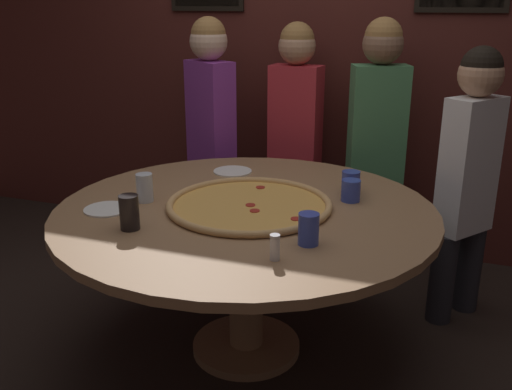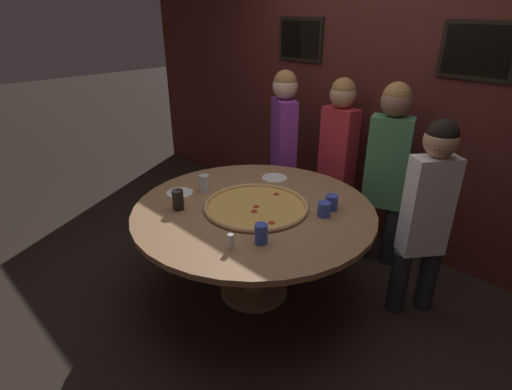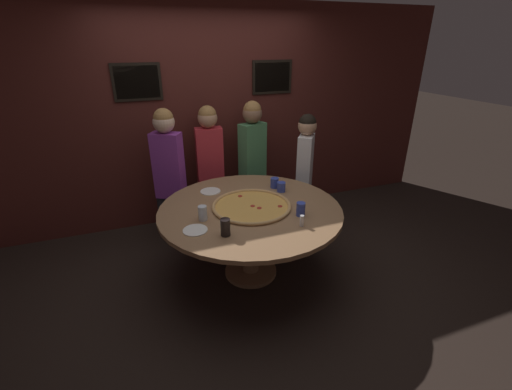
% 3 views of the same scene
% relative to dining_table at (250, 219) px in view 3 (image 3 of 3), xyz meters
% --- Properties ---
extents(ground_plane, '(24.00, 24.00, 0.00)m').
position_rel_dining_table_xyz_m(ground_plane, '(0.00, 0.00, -0.62)').
color(ground_plane, black).
extents(back_wall, '(6.40, 0.08, 2.60)m').
position_rel_dining_table_xyz_m(back_wall, '(0.00, 1.45, 0.68)').
color(back_wall, '#4C1E19').
rests_on(back_wall, ground_plane).
extents(dining_table, '(1.71, 1.71, 0.74)m').
position_rel_dining_table_xyz_m(dining_table, '(0.00, 0.00, 0.00)').
color(dining_table, '#936B47').
rests_on(dining_table, ground_plane).
extents(giant_pizza, '(0.74, 0.74, 0.03)m').
position_rel_dining_table_xyz_m(giant_pizza, '(0.02, 0.01, 0.13)').
color(giant_pizza, '#E5A84C').
rests_on(giant_pizza, dining_table).
extents(drink_cup_near_left, '(0.08, 0.08, 0.14)m').
position_rel_dining_table_xyz_m(drink_cup_near_left, '(-0.35, -0.40, 0.19)').
color(drink_cup_near_left, black).
rests_on(drink_cup_near_left, dining_table).
extents(drink_cup_centre_back, '(0.08, 0.08, 0.12)m').
position_rel_dining_table_xyz_m(drink_cup_centre_back, '(0.37, -0.30, 0.18)').
color(drink_cup_centre_back, '#384CB7').
rests_on(drink_cup_centre_back, dining_table).
extents(drink_cup_near_right, '(0.09, 0.09, 0.11)m').
position_rel_dining_table_xyz_m(drink_cup_near_right, '(0.40, 0.36, 0.17)').
color(drink_cup_near_right, '#384CB7').
rests_on(drink_cup_near_right, dining_table).
extents(drink_cup_far_right, '(0.09, 0.09, 0.10)m').
position_rel_dining_table_xyz_m(drink_cup_far_right, '(0.43, 0.25, 0.17)').
color(drink_cup_far_right, '#384CB7').
rests_on(drink_cup_far_right, dining_table).
extents(drink_cup_front_edge, '(0.08, 0.08, 0.13)m').
position_rel_dining_table_xyz_m(drink_cup_front_edge, '(-0.46, -0.08, 0.18)').
color(drink_cup_front_edge, silver).
rests_on(drink_cup_front_edge, dining_table).
extents(white_plate_near_front, '(0.21, 0.21, 0.01)m').
position_rel_dining_table_xyz_m(white_plate_near_front, '(-0.26, 0.49, 0.12)').
color(white_plate_near_front, white).
rests_on(white_plate_near_front, dining_table).
extents(white_plate_left_side, '(0.20, 0.20, 0.01)m').
position_rel_dining_table_xyz_m(white_plate_left_side, '(-0.57, -0.24, 0.12)').
color(white_plate_left_side, white).
rests_on(white_plate_left_side, dining_table).
extents(condiment_shaker, '(0.04, 0.04, 0.10)m').
position_rel_dining_table_xyz_m(condiment_shaker, '(0.29, -0.47, 0.17)').
color(condiment_shaker, silver).
rests_on(condiment_shaker, dining_table).
extents(diner_side_right, '(0.31, 0.36, 1.42)m').
position_rel_dining_table_xyz_m(diner_side_right, '(0.93, 0.69, 0.18)').
color(diner_side_right, '#232328').
rests_on(diner_side_right, ground_plane).
extents(diner_far_left, '(0.40, 0.32, 1.53)m').
position_rel_dining_table_xyz_m(diner_far_left, '(-0.61, 0.99, 0.25)').
color(diner_far_left, '#232328').
rests_on(diner_far_left, ground_plane).
extents(diner_side_left, '(0.41, 0.27, 1.53)m').
position_rel_dining_table_xyz_m(diner_side_left, '(0.42, 1.08, 0.25)').
color(diner_side_left, '#232328').
rests_on(diner_side_left, ground_plane).
extents(diner_centre_back, '(0.38, 0.22, 1.50)m').
position_rel_dining_table_xyz_m(diner_centre_back, '(-0.10, 1.16, 0.23)').
color(diner_centre_back, '#232328').
rests_on(diner_centre_back, ground_plane).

